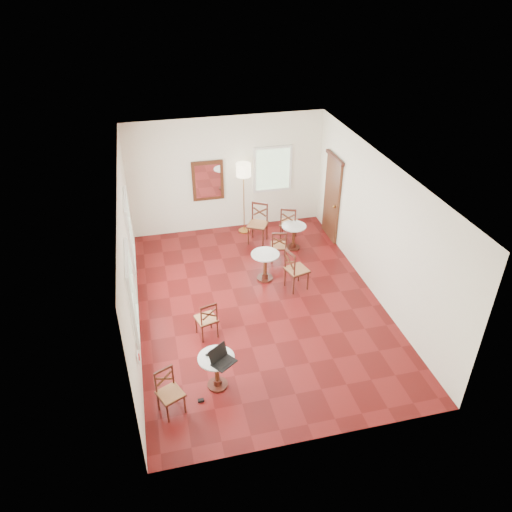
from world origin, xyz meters
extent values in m
plane|color=#621011|center=(0.00, 0.00, 0.00)|extent=(7.00, 7.00, 0.00)
cube|color=white|center=(0.00, 3.50, 1.50)|extent=(5.00, 0.02, 3.00)
cube|color=white|center=(0.00, -3.50, 1.50)|extent=(5.00, 0.02, 3.00)
cube|color=white|center=(-2.50, 0.00, 1.50)|extent=(0.02, 7.00, 3.00)
cube|color=white|center=(2.50, 0.00, 1.50)|extent=(0.02, 7.00, 3.00)
cube|color=white|center=(0.00, 0.00, 3.00)|extent=(5.00, 7.00, 0.02)
cube|color=#582F19|center=(2.46, 2.40, 1.05)|extent=(0.06, 0.90, 2.10)
cube|color=#431910|center=(2.44, 2.40, 2.15)|extent=(0.08, 1.02, 0.08)
sphere|color=#BF8C3F|center=(2.40, 2.08, 1.00)|extent=(0.07, 0.07, 0.07)
cube|color=#4E2514|center=(-0.50, 3.46, 1.40)|extent=(0.80, 0.05, 1.05)
cube|color=white|center=(-0.50, 3.43, 1.40)|extent=(0.64, 0.02, 0.88)
cube|color=white|center=(-2.47, -2.10, 0.95)|extent=(0.02, 0.16, 0.16)
torus|color=red|center=(-2.46, -2.10, 0.95)|extent=(0.02, 0.12, 0.12)
cube|color=white|center=(-2.47, -1.20, 1.55)|extent=(0.06, 1.22, 1.42)
cube|color=white|center=(-2.47, 1.00, 1.55)|extent=(0.06, 1.22, 1.42)
cube|color=white|center=(1.20, 3.47, 1.55)|extent=(1.02, 0.06, 1.22)
cylinder|color=#431910|center=(-1.24, -2.07, 0.02)|extent=(0.35, 0.35, 0.04)
cylinder|color=#431910|center=(-1.24, -2.07, 0.09)|extent=(0.14, 0.14, 0.11)
cylinder|color=#4E2514|center=(-1.24, -2.07, 0.35)|extent=(0.08, 0.08, 0.53)
cylinder|color=#431910|center=(-1.24, -2.07, 0.60)|extent=(0.12, 0.12, 0.05)
cylinder|color=silver|center=(-1.24, -2.07, 0.64)|extent=(0.62, 0.62, 0.03)
cylinder|color=#431910|center=(0.34, 0.86, 0.02)|extent=(0.36, 0.36, 0.04)
cylinder|color=#431910|center=(0.34, 0.86, 0.09)|extent=(0.14, 0.14, 0.11)
cylinder|color=#4E2514|center=(0.34, 0.86, 0.36)|extent=(0.08, 0.08, 0.54)
cylinder|color=#431910|center=(0.34, 0.86, 0.61)|extent=(0.13, 0.13, 0.05)
cylinder|color=silver|center=(0.34, 0.86, 0.65)|extent=(0.63, 0.63, 0.03)
cylinder|color=#431910|center=(1.37, 2.02, 0.02)|extent=(0.34, 0.34, 0.03)
cylinder|color=#431910|center=(1.37, 2.02, 0.09)|extent=(0.14, 0.14, 0.10)
cylinder|color=#4E2514|center=(1.37, 2.02, 0.34)|extent=(0.08, 0.08, 0.51)
cylinder|color=#431910|center=(1.37, 2.02, 0.58)|extent=(0.12, 0.12, 0.05)
cylinder|color=silver|center=(1.37, 2.02, 0.62)|extent=(0.60, 0.60, 0.03)
cylinder|color=#431910|center=(-1.11, -0.55, 0.20)|extent=(0.03, 0.03, 0.39)
cylinder|color=#431910|center=(-1.03, -0.85, 0.20)|extent=(0.03, 0.03, 0.39)
cylinder|color=#431910|center=(-1.41, -0.63, 0.20)|extent=(0.03, 0.03, 0.39)
cylinder|color=#431910|center=(-1.33, -0.93, 0.20)|extent=(0.03, 0.03, 0.39)
cube|color=#431910|center=(-1.22, -0.74, 0.39)|extent=(0.47, 0.47, 0.03)
cube|color=#A16741|center=(-1.22, -0.74, 0.41)|extent=(0.45, 0.45, 0.03)
cylinder|color=#431910|center=(-1.03, -0.85, 0.61)|extent=(0.03, 0.03, 0.43)
cylinder|color=#431910|center=(-1.33, -0.93, 0.61)|extent=(0.03, 0.03, 0.43)
cube|color=#431910|center=(-1.18, -0.89, 0.81)|extent=(0.33, 0.11, 0.04)
cube|color=#4E2514|center=(-1.18, -0.89, 0.62)|extent=(0.28, 0.09, 0.19)
cube|color=#4E2514|center=(-1.18, -0.89, 0.62)|extent=(0.28, 0.09, 0.19)
cylinder|color=#431910|center=(-2.13, -2.66, 0.19)|extent=(0.03, 0.03, 0.39)
cylinder|color=#431910|center=(-2.25, -2.37, 0.19)|extent=(0.03, 0.03, 0.39)
cylinder|color=#431910|center=(-1.85, -2.53, 0.19)|extent=(0.03, 0.03, 0.39)
cylinder|color=#431910|center=(-1.97, -2.25, 0.19)|extent=(0.03, 0.03, 0.39)
cube|color=#431910|center=(-2.05, -2.45, 0.39)|extent=(0.50, 0.50, 0.03)
cube|color=#A16741|center=(-2.05, -2.45, 0.40)|extent=(0.48, 0.48, 0.03)
cylinder|color=#431910|center=(-2.25, -2.37, 0.60)|extent=(0.03, 0.03, 0.43)
cylinder|color=#431910|center=(-1.97, -2.25, 0.60)|extent=(0.03, 0.03, 0.43)
cube|color=#431910|center=(-2.11, -2.31, 0.80)|extent=(0.31, 0.16, 0.04)
cube|color=#4E2514|center=(-2.11, -2.31, 0.61)|extent=(0.26, 0.14, 0.19)
cube|color=#4E2514|center=(-2.11, -2.31, 0.61)|extent=(0.26, 0.14, 0.19)
cylinder|color=#431910|center=(1.05, 1.67, 0.20)|extent=(0.03, 0.03, 0.39)
cylinder|color=#431910|center=(0.97, 1.36, 0.20)|extent=(0.03, 0.03, 0.39)
cylinder|color=#431910|center=(0.74, 1.74, 0.20)|extent=(0.03, 0.03, 0.39)
cylinder|color=#431910|center=(0.67, 1.44, 0.20)|extent=(0.03, 0.03, 0.39)
cube|color=#431910|center=(0.86, 1.55, 0.40)|extent=(0.46, 0.46, 0.03)
cube|color=#A16741|center=(0.86, 1.55, 0.41)|extent=(0.44, 0.44, 0.04)
cylinder|color=#431910|center=(0.97, 1.36, 0.61)|extent=(0.03, 0.03, 0.44)
cylinder|color=#431910|center=(0.67, 1.44, 0.61)|extent=(0.03, 0.03, 0.44)
cube|color=#431910|center=(0.82, 1.40, 0.81)|extent=(0.33, 0.11, 0.04)
cube|color=#4E2514|center=(0.82, 1.40, 0.62)|extent=(0.28, 0.09, 0.19)
cube|color=#4E2514|center=(0.82, 1.40, 0.62)|extent=(0.28, 0.09, 0.19)
cylinder|color=#431910|center=(1.15, 0.25, 0.23)|extent=(0.04, 0.04, 0.45)
cylinder|color=#431910|center=(0.80, 0.15, 0.23)|extent=(0.04, 0.04, 0.45)
cylinder|color=#431910|center=(1.06, 0.60, 0.23)|extent=(0.04, 0.04, 0.45)
cylinder|color=#431910|center=(0.71, 0.50, 0.23)|extent=(0.04, 0.04, 0.45)
cube|color=#431910|center=(0.93, 0.37, 0.46)|extent=(0.54, 0.54, 0.03)
cube|color=#A16741|center=(0.93, 0.37, 0.47)|extent=(0.52, 0.52, 0.04)
cylinder|color=#431910|center=(0.80, 0.15, 0.71)|extent=(0.04, 0.04, 0.50)
cylinder|color=#431910|center=(0.71, 0.50, 0.71)|extent=(0.04, 0.04, 0.50)
cube|color=#431910|center=(0.75, 0.33, 0.94)|extent=(0.13, 0.38, 0.05)
cube|color=#4E2514|center=(0.75, 0.33, 0.72)|extent=(0.11, 0.32, 0.22)
cube|color=#4E2514|center=(0.75, 0.33, 0.72)|extent=(0.11, 0.32, 0.22)
cylinder|color=#431910|center=(1.62, 2.58, 0.22)|extent=(0.04, 0.04, 0.45)
cylinder|color=#431910|center=(1.47, 2.25, 0.22)|extent=(0.04, 0.04, 0.45)
cylinder|color=#431910|center=(1.29, 2.72, 0.22)|extent=(0.04, 0.04, 0.45)
cylinder|color=#431910|center=(1.14, 2.40, 0.22)|extent=(0.04, 0.04, 0.45)
cube|color=#431910|center=(1.38, 2.49, 0.45)|extent=(0.58, 0.58, 0.03)
cube|color=#A16741|center=(1.38, 2.49, 0.46)|extent=(0.55, 0.55, 0.04)
cylinder|color=#431910|center=(1.47, 2.25, 0.69)|extent=(0.04, 0.04, 0.49)
cylinder|color=#431910|center=(1.14, 2.40, 0.69)|extent=(0.04, 0.04, 0.49)
cube|color=#431910|center=(1.31, 2.33, 0.92)|extent=(0.36, 0.19, 0.05)
cube|color=#4E2514|center=(1.31, 2.33, 0.70)|extent=(0.30, 0.15, 0.22)
cube|color=#4E2514|center=(1.31, 2.33, 0.70)|extent=(0.30, 0.15, 0.22)
cylinder|color=#431910|center=(0.32, 2.46, 0.24)|extent=(0.04, 0.04, 0.48)
cylinder|color=#431910|center=(0.50, 2.79, 0.24)|extent=(0.04, 0.04, 0.48)
cylinder|color=#431910|center=(0.65, 2.27, 0.24)|extent=(0.04, 0.04, 0.48)
cylinder|color=#431910|center=(0.84, 2.60, 0.24)|extent=(0.04, 0.04, 0.48)
cube|color=#431910|center=(0.58, 2.53, 0.49)|extent=(0.64, 0.64, 0.03)
cube|color=#A16741|center=(0.58, 2.53, 0.50)|extent=(0.61, 0.61, 0.04)
cylinder|color=#431910|center=(0.50, 2.79, 0.75)|extent=(0.04, 0.04, 0.53)
cylinder|color=#431910|center=(0.84, 2.60, 0.75)|extent=(0.04, 0.04, 0.53)
cube|color=#431910|center=(0.67, 2.70, 0.99)|extent=(0.37, 0.23, 0.05)
cube|color=#4E2514|center=(0.67, 2.70, 0.76)|extent=(0.31, 0.19, 0.24)
cube|color=#4E2514|center=(0.67, 2.70, 0.76)|extent=(0.31, 0.19, 0.24)
cylinder|color=#BF8C3F|center=(0.36, 3.15, 0.02)|extent=(0.30, 0.30, 0.03)
cylinder|color=#BF8C3F|center=(0.36, 3.15, 0.87)|extent=(0.03, 0.03, 1.74)
cylinder|color=beige|center=(0.36, 3.15, 1.74)|extent=(0.37, 0.37, 0.33)
cube|color=black|center=(-1.14, -2.24, 0.66)|extent=(0.46, 0.43, 0.02)
cube|color=black|center=(-1.14, -2.24, 0.67)|extent=(0.34, 0.30, 0.00)
cube|color=black|center=(-1.22, -2.13, 0.79)|extent=(0.35, 0.28, 0.25)
cube|color=silver|center=(-1.22, -2.13, 0.79)|extent=(0.30, 0.24, 0.21)
ellipsoid|color=black|center=(-1.37, -2.00, 0.67)|extent=(0.11, 0.09, 0.04)
cylinder|color=black|center=(-1.26, -2.09, 0.69)|extent=(0.07, 0.07, 0.08)
torus|color=black|center=(-1.22, -2.09, 0.69)|extent=(0.06, 0.01, 0.06)
cylinder|color=white|center=(-1.30, -2.00, 0.71)|extent=(0.07, 0.07, 0.11)
cube|color=black|center=(-1.57, -2.36, 0.02)|extent=(0.10, 0.06, 0.04)
camera|label=1|loc=(-1.99, -8.02, 6.34)|focal=34.36mm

